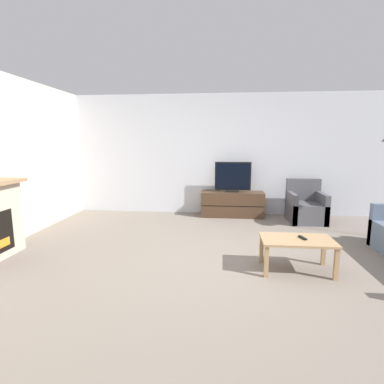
{
  "coord_description": "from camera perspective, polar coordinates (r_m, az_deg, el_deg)",
  "views": [
    {
      "loc": [
        -0.03,
        -3.88,
        1.62
      ],
      "look_at": [
        -0.49,
        0.77,
        0.85
      ],
      "focal_mm": 28.0,
      "sensor_mm": 36.0,
      "label": 1
    }
  ],
  "objects": [
    {
      "name": "ground_plane",
      "position": [
        4.21,
        5.77,
        -13.34
      ],
      "size": [
        24.0,
        24.0,
        0.0
      ],
      "primitive_type": "plane",
      "color": "slate"
    },
    {
      "name": "wall_back",
      "position": [
        6.88,
        5.95,
        7.06
      ],
      "size": [
        12.0,
        0.06,
        2.7
      ],
      "color": "silver",
      "rests_on": "ground"
    },
    {
      "name": "tv_stand",
      "position": [
        6.71,
        7.67,
        -2.29
      ],
      "size": [
        1.37,
        0.47,
        0.55
      ],
      "color": "#422D1E",
      "rests_on": "ground"
    },
    {
      "name": "tv",
      "position": [
        6.62,
        7.78,
        2.68
      ],
      "size": [
        0.79,
        0.18,
        0.66
      ],
      "color": "black",
      "rests_on": "tv_stand"
    },
    {
      "name": "armchair",
      "position": [
        6.65,
        20.82,
        -2.85
      ],
      "size": [
        0.7,
        0.76,
        0.86
      ],
      "color": "#4C4C51",
      "rests_on": "ground"
    },
    {
      "name": "coffee_table",
      "position": [
        4.06,
        19.38,
        -9.23
      ],
      "size": [
        0.9,
        0.54,
        0.42
      ],
      "color": "#A37F56",
      "rests_on": "ground"
    },
    {
      "name": "remote",
      "position": [
        4.07,
        20.3,
        -8.18
      ],
      "size": [
        0.08,
        0.16,
        0.02
      ],
      "rotation": [
        0.0,
        0.0,
        0.29
      ],
      "color": "black",
      "rests_on": "coffee_table"
    }
  ]
}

